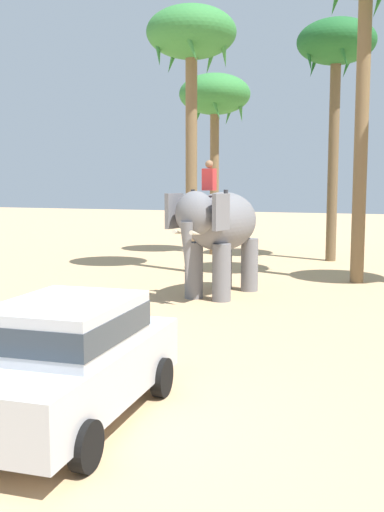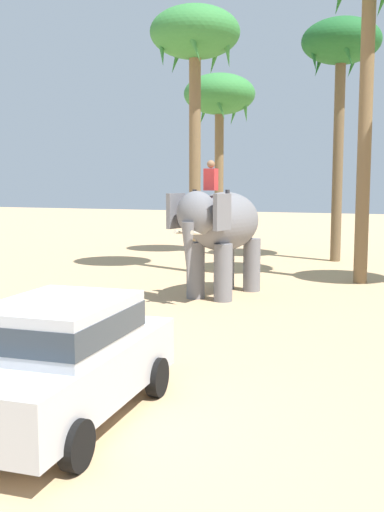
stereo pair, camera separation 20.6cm
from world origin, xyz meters
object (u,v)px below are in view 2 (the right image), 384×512
Objects in this scene: car_sedan_foreground at (64,355)px; palm_tree_behind_elephant at (195,42)px; elephant_with_mahout at (221,227)px; palm_tree_near_hut at (219,99)px; palm_tree_left_of_road at (341,50)px.

car_sedan_foreground is 0.45× the size of palm_tree_behind_elephant.
palm_tree_near_hut is at bearing 110.57° from elephant_with_mahout.
elephant_with_mahout is at bearing -69.43° from palm_tree_near_hut.
car_sedan_foreground is 0.43× the size of palm_tree_left_of_road.
elephant_with_mahout is (-1.25, 9.61, 1.06)m from car_sedan_foreground.
palm_tree_near_hut reaches higher than car_sedan_foreground.
palm_tree_behind_elephant is 1.16× the size of palm_tree_near_hut.
palm_tree_left_of_road is (1.73, 9.30, 6.59)m from elephant_with_mahout.
palm_tree_left_of_road is (0.48, 18.91, 7.65)m from car_sedan_foreground.
palm_tree_left_of_road reaches higher than elephant_with_mahout.
palm_tree_near_hut is at bearing 101.36° from palm_tree_behind_elephant.
elephant_with_mahout is 11.53m from palm_tree_left_of_road.
elephant_with_mahout is at bearing -100.53° from palm_tree_left_of_road.
palm_tree_left_of_road is at bearing 50.17° from palm_tree_behind_elephant.
car_sedan_foreground is 9.75m from elephant_with_mahout.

